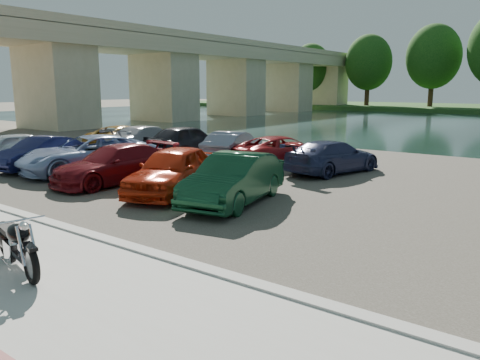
# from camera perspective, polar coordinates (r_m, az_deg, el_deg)

# --- Properties ---
(ground) EXTENTS (200.00, 200.00, 0.00)m
(ground) POSITION_cam_1_polar(r_m,az_deg,el_deg) (8.49, -21.69, -12.45)
(ground) COLOR #595447
(ground) RESTS_ON ground
(kerb) EXTENTS (60.00, 0.30, 0.14)m
(kerb) POSITION_cam_1_polar(r_m,az_deg,el_deg) (9.56, -11.41, -8.72)
(kerb) COLOR #ADABA3
(kerb) RESTS_ON ground
(parking_lot) EXTENTS (60.00, 18.00, 0.04)m
(parking_lot) POSITION_cam_1_polar(r_m,az_deg,el_deg) (16.73, 12.07, -0.32)
(parking_lot) COLOR #403C34
(parking_lot) RESTS_ON ground
(bridge) EXTENTS (7.00, 56.00, 8.55)m
(bridge) POSITION_cam_1_polar(r_m,az_deg,el_deg) (56.88, -1.11, 13.45)
(bridge) COLOR tan
(bridge) RESTS_ON ground
(motorcycle) EXTENTS (2.29, 0.91, 1.05)m
(motorcycle) POSITION_cam_1_polar(r_m,az_deg,el_deg) (9.43, -25.90, -6.79)
(motorcycle) COLOR black
(motorcycle) RESTS_ON promenade
(car_0) EXTENTS (2.23, 4.03, 1.30)m
(car_0) POSITION_cam_1_polar(r_m,az_deg,el_deg) (23.05, -26.37, 3.55)
(car_0) COLOR silver
(car_0) RESTS_ON parking_lot
(car_1) EXTENTS (1.93, 4.09, 1.30)m
(car_1) POSITION_cam_1_polar(r_m,az_deg,el_deg) (20.54, -23.12, 3.02)
(car_1) COLOR #12153A
(car_1) RESTS_ON parking_lot
(car_2) EXTENTS (3.62, 5.66, 1.45)m
(car_2) POSITION_cam_1_polar(r_m,az_deg,el_deg) (18.91, -18.01, 2.98)
(car_2) COLOR #859AC1
(car_2) RESTS_ON parking_lot
(car_3) EXTENTS (2.17, 4.66, 1.32)m
(car_3) POSITION_cam_1_polar(r_m,az_deg,el_deg) (16.64, -14.97, 1.86)
(car_3) COLOR maroon
(car_3) RESTS_ON parking_lot
(car_4) EXTENTS (3.10, 4.66, 1.47)m
(car_4) POSITION_cam_1_polar(r_m,az_deg,el_deg) (14.62, -8.15, 1.19)
(car_4) COLOR #AB240B
(car_4) RESTS_ON parking_lot
(car_5) EXTENTS (2.34, 4.49, 1.41)m
(car_5) POSITION_cam_1_polar(r_m,az_deg,el_deg) (13.23, -0.71, 0.11)
(car_5) COLOR #0F3A21
(car_5) RESTS_ON parking_lot
(car_6) EXTENTS (2.78, 4.78, 1.25)m
(car_6) POSITION_cam_1_polar(r_m,az_deg,el_deg) (26.35, -13.96, 5.15)
(car_6) COLOR olive
(car_6) RESTS_ON parking_lot
(car_7) EXTENTS (2.62, 5.07, 1.41)m
(car_7) POSITION_cam_1_polar(r_m,az_deg,el_deg) (23.93, -11.19, 4.88)
(car_7) COLOR gray
(car_7) RESTS_ON parking_lot
(car_8) EXTENTS (2.03, 4.54, 1.52)m
(car_8) POSITION_cam_1_polar(r_m,az_deg,el_deg) (22.67, -6.47, 4.82)
(car_8) COLOR black
(car_8) RESTS_ON parking_lot
(car_9) EXTENTS (2.34, 4.27, 1.33)m
(car_9) POSITION_cam_1_polar(r_m,az_deg,el_deg) (21.10, -0.84, 4.17)
(car_9) COLOR slate
(car_9) RESTS_ON parking_lot
(car_10) EXTENTS (3.55, 4.94, 1.25)m
(car_10) POSITION_cam_1_polar(r_m,az_deg,el_deg) (19.97, 5.23, 3.60)
(car_10) COLOR maroon
(car_10) RESTS_ON parking_lot
(car_11) EXTENTS (2.70, 4.63, 1.26)m
(car_11) POSITION_cam_1_polar(r_m,az_deg,el_deg) (18.42, 11.22, 2.81)
(car_11) COLOR #272C4C
(car_11) RESTS_ON parking_lot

